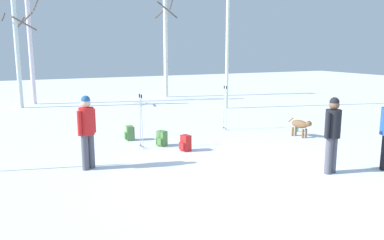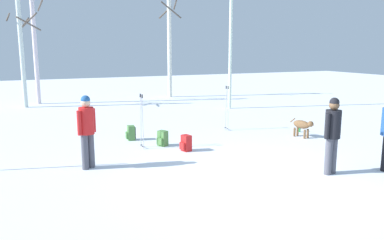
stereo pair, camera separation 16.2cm
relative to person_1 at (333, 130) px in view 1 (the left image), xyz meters
The scene contains 14 objects.
ground_plane 2.02m from the person_1, 163.70° to the left, with size 60.00×60.00×0.00m, color white.
person_1 is the anchor object (origin of this frame).
person_2 5.51m from the person_1, 151.81° to the left, with size 0.45×0.34×1.72m.
dog 3.64m from the person_1, 59.96° to the left, with size 0.35×0.88×0.57m.
ski_poles_0 5.05m from the person_1, 88.12° to the left, with size 0.07×0.24×1.51m.
ski_poles_1 5.01m from the person_1, 129.31° to the left, with size 0.07×0.28×1.52m.
backpack_0 5.96m from the person_1, 122.87° to the left, with size 0.30×0.28×0.44m.
backpack_1 4.72m from the person_1, 123.43° to the left, with size 0.34×0.32×0.44m.
backpack_2 3.86m from the person_1, 125.02° to the left, with size 0.32×0.30×0.44m.
water_bottle_0 4.49m from the person_1, 59.28° to the left, with size 0.07×0.07×0.25m.
birch_tree_0 14.81m from the person_1, 113.97° to the left, with size 1.46×1.71×5.31m.
birch_tree_1 15.71m from the person_1, 110.19° to the left, with size 1.12×1.30×7.30m.
birch_tree_2 14.67m from the person_1, 83.37° to the left, with size 1.14×1.19×6.49m.
birch_tree_3 9.95m from the person_1, 74.01° to the left, with size 1.10×1.09×6.90m.
Camera 1 is at (-4.66, -6.76, 2.77)m, focal length 36.30 mm.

